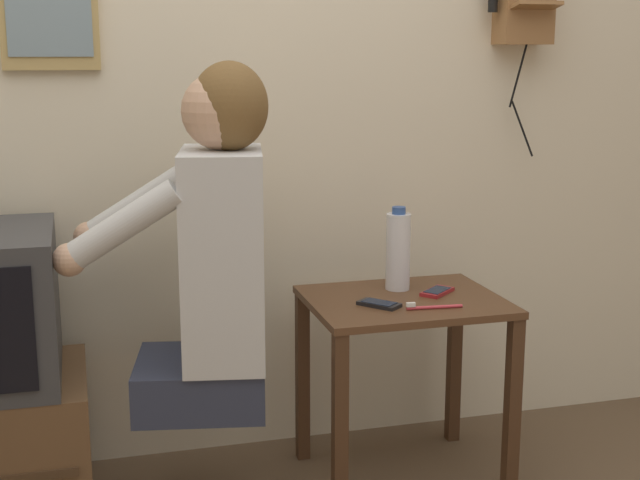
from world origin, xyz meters
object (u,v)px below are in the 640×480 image
at_px(cell_phone_held, 379,304).
at_px(water_bottle, 398,251).
at_px(person, 213,246).
at_px(cell_phone_spare, 437,292).
at_px(toothbrush, 430,307).

height_order(cell_phone_held, water_bottle, water_bottle).
relative_size(person, water_bottle, 3.69).
relative_size(cell_phone_held, cell_phone_spare, 1.00).
height_order(cell_phone_spare, water_bottle, water_bottle).
height_order(cell_phone_held, cell_phone_spare, same).
xyz_separation_m(cell_phone_held, cell_phone_spare, (0.22, 0.08, 0.00)).
bearing_deg(cell_phone_held, person, 139.36).
distance_m(person, toothbrush, 0.66).
height_order(cell_phone_held, toothbrush, toothbrush).
xyz_separation_m(cell_phone_spare, toothbrush, (-0.09, -0.15, 0.00)).
bearing_deg(water_bottle, cell_phone_spare, -39.46).
relative_size(cell_phone_spare, water_bottle, 0.51).
bearing_deg(toothbrush, cell_phone_spare, -23.91).
relative_size(cell_phone_held, toothbrush, 0.79).
bearing_deg(cell_phone_spare, cell_phone_held, -110.04).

